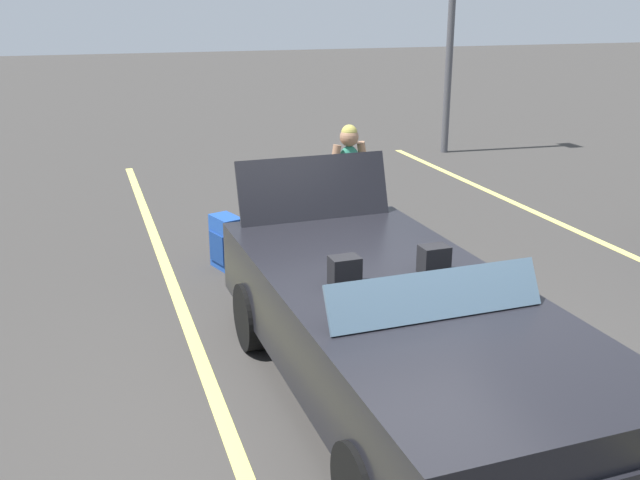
% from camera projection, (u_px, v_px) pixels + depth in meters
% --- Properties ---
extents(ground_plane, '(80.00, 80.00, 0.00)m').
position_uv_depth(ground_plane, '(397.00, 401.00, 5.60)').
color(ground_plane, '#383533').
extents(lot_line_near, '(18.00, 0.12, 0.01)m').
position_uv_depth(lot_line_near, '(228.00, 432.00, 5.20)').
color(lot_line_near, '#EAE066').
rests_on(lot_line_near, ground_plane).
extents(lot_line_mid, '(18.00, 0.12, 0.01)m').
position_uv_depth(lot_line_mid, '(549.00, 374.00, 6.01)').
color(lot_line_mid, '#EAE066').
rests_on(lot_line_mid, ground_plane).
extents(convertible_car, '(4.18, 1.91, 1.53)m').
position_uv_depth(convertible_car, '(412.00, 343.00, 5.23)').
color(convertible_car, black).
rests_on(convertible_car, ground_plane).
extents(suitcase_large_black, '(0.50, 0.55, 0.98)m').
position_uv_depth(suitcase_large_black, '(286.00, 225.00, 8.73)').
color(suitcase_large_black, black).
rests_on(suitcase_large_black, ground_plane).
extents(suitcase_medium_bright, '(0.45, 0.36, 0.62)m').
position_uv_depth(suitcase_medium_bright, '(226.00, 243.00, 8.29)').
color(suitcase_medium_bright, '#1E479E').
rests_on(suitcase_medium_bright, ground_plane).
extents(suitcase_small_carryon, '(0.37, 0.27, 0.50)m').
position_uv_depth(suitcase_small_carryon, '(282.00, 219.00, 9.39)').
color(suitcase_small_carryon, red).
rests_on(suitcase_small_carryon, ground_plane).
extents(traveler_person, '(0.29, 0.61, 1.65)m').
position_uv_depth(traveler_person, '(349.00, 189.00, 8.15)').
color(traveler_person, '#4C3F2D').
rests_on(traveler_person, ground_plane).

